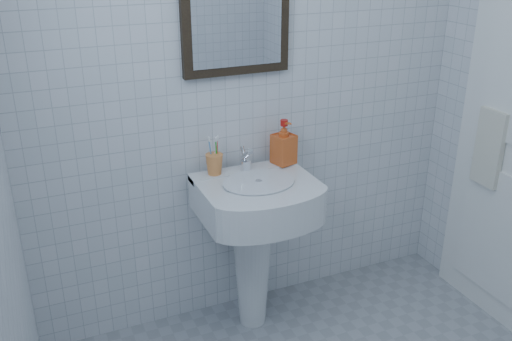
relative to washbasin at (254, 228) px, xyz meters
name	(u,v)px	position (x,y,z in m)	size (l,w,h in m)	color
wall_back	(253,69)	(0.09, 0.22, 0.71)	(2.20, 0.02, 2.50)	silver
washbasin	(254,228)	(0.00, 0.00, 0.00)	(0.53, 0.39, 0.81)	silver
faucet	(246,161)	(0.00, 0.10, 0.31)	(0.05, 0.11, 0.13)	silver
toothbrush_cup	(214,164)	(-0.15, 0.12, 0.31)	(0.08, 0.08, 0.10)	orange
soap_dispenser	(284,142)	(0.20, 0.11, 0.37)	(0.10, 0.10, 0.21)	#C24212
wall_mirror	(236,3)	(0.00, 0.20, 1.01)	(0.50, 0.04, 0.62)	black
towel_ring	(498,112)	(1.15, -0.26, 0.51)	(0.18, 0.18, 0.01)	silver
hand_towel	(489,148)	(1.13, -0.26, 0.33)	(0.03, 0.16, 0.38)	silver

